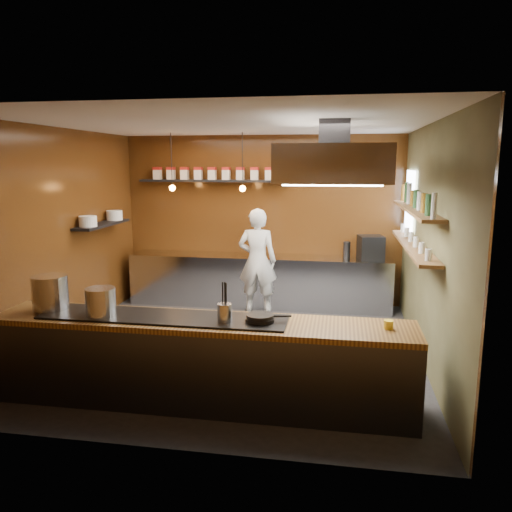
% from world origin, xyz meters
% --- Properties ---
extents(floor, '(5.00, 5.00, 0.00)m').
position_xyz_m(floor, '(0.00, 0.00, 0.00)').
color(floor, black).
rests_on(floor, ground).
extents(back_wall, '(5.00, 0.00, 5.00)m').
position_xyz_m(back_wall, '(0.00, 2.50, 1.50)').
color(back_wall, '#3D1B0B').
rests_on(back_wall, ground).
extents(left_wall, '(0.00, 5.00, 5.00)m').
position_xyz_m(left_wall, '(-2.50, 0.00, 1.50)').
color(left_wall, '#3D1B0B').
rests_on(left_wall, ground).
extents(right_wall, '(0.00, 5.00, 5.00)m').
position_xyz_m(right_wall, '(2.50, 0.00, 1.50)').
color(right_wall, '#474528').
rests_on(right_wall, ground).
extents(ceiling, '(5.00, 5.00, 0.00)m').
position_xyz_m(ceiling, '(0.00, 0.00, 3.00)').
color(ceiling, silver).
rests_on(ceiling, back_wall).
extents(window_pane, '(0.00, 1.00, 1.00)m').
position_xyz_m(window_pane, '(2.45, 1.70, 1.90)').
color(window_pane, white).
rests_on(window_pane, right_wall).
extents(prep_counter, '(4.60, 0.65, 0.90)m').
position_xyz_m(prep_counter, '(0.00, 2.17, 0.45)').
color(prep_counter, silver).
rests_on(prep_counter, floor).
extents(pass_counter, '(4.40, 0.72, 0.94)m').
position_xyz_m(pass_counter, '(-0.00, -1.60, 0.47)').
color(pass_counter, '#38383D').
rests_on(pass_counter, floor).
extents(tin_shelf, '(2.60, 0.26, 0.04)m').
position_xyz_m(tin_shelf, '(-0.90, 2.36, 2.20)').
color(tin_shelf, black).
rests_on(tin_shelf, back_wall).
extents(plate_shelf, '(0.30, 1.40, 0.04)m').
position_xyz_m(plate_shelf, '(-2.34, 1.00, 1.55)').
color(plate_shelf, black).
rests_on(plate_shelf, left_wall).
extents(bottle_shelf_upper, '(0.26, 2.80, 0.04)m').
position_xyz_m(bottle_shelf_upper, '(2.34, 0.30, 1.92)').
color(bottle_shelf_upper, brown).
rests_on(bottle_shelf_upper, right_wall).
extents(bottle_shelf_lower, '(0.26, 2.80, 0.04)m').
position_xyz_m(bottle_shelf_lower, '(2.34, 0.30, 1.45)').
color(bottle_shelf_lower, brown).
rests_on(bottle_shelf_lower, right_wall).
extents(extractor_hood, '(1.20, 2.00, 0.72)m').
position_xyz_m(extractor_hood, '(1.30, -0.40, 2.51)').
color(extractor_hood, '#38383D').
rests_on(extractor_hood, ceiling).
extents(pendant_left, '(0.10, 0.10, 0.95)m').
position_xyz_m(pendant_left, '(-1.40, 1.70, 2.15)').
color(pendant_left, black).
rests_on(pendant_left, ceiling).
extents(pendant_right, '(0.10, 0.10, 0.95)m').
position_xyz_m(pendant_right, '(-0.20, 1.70, 2.15)').
color(pendant_right, black).
rests_on(pendant_right, ceiling).
extents(storage_tins, '(2.43, 0.13, 0.22)m').
position_xyz_m(storage_tins, '(-0.75, 2.36, 2.33)').
color(storage_tins, beige).
rests_on(storage_tins, tin_shelf).
extents(plate_stacks, '(0.26, 1.16, 0.16)m').
position_xyz_m(plate_stacks, '(-2.34, 1.00, 1.65)').
color(plate_stacks, white).
rests_on(plate_stacks, plate_shelf).
extents(bottles, '(0.06, 2.66, 0.24)m').
position_xyz_m(bottles, '(2.34, 0.30, 2.06)').
color(bottles, silver).
rests_on(bottles, bottle_shelf_upper).
extents(wine_glasses, '(0.07, 2.37, 0.13)m').
position_xyz_m(wine_glasses, '(2.34, 0.30, 1.53)').
color(wine_glasses, silver).
rests_on(wine_glasses, bottle_shelf_lower).
extents(stockpot_large, '(0.45, 0.45, 0.37)m').
position_xyz_m(stockpot_large, '(-1.70, -1.56, 1.12)').
color(stockpot_large, '#B7B9BE').
rests_on(stockpot_large, pass_counter).
extents(stockpot_small, '(0.38, 0.38, 0.29)m').
position_xyz_m(stockpot_small, '(-1.05, -1.69, 1.09)').
color(stockpot_small, silver).
rests_on(stockpot_small, pass_counter).
extents(utensil_crock, '(0.19, 0.19, 0.19)m').
position_xyz_m(utensil_crock, '(0.28, -1.69, 1.03)').
color(utensil_crock, silver).
rests_on(utensil_crock, pass_counter).
extents(frying_pan, '(0.46, 0.30, 0.07)m').
position_xyz_m(frying_pan, '(0.63, -1.62, 0.98)').
color(frying_pan, black).
rests_on(frying_pan, pass_counter).
extents(butter_jar, '(0.10, 0.10, 0.08)m').
position_xyz_m(butter_jar, '(1.89, -1.57, 0.96)').
color(butter_jar, yellow).
rests_on(butter_jar, pass_counter).
extents(espresso_machine, '(0.47, 0.45, 0.40)m').
position_xyz_m(espresso_machine, '(1.92, 2.21, 1.10)').
color(espresso_machine, black).
rests_on(espresso_machine, prep_counter).
extents(chef, '(0.65, 0.43, 1.77)m').
position_xyz_m(chef, '(0.03, 1.79, 0.89)').
color(chef, silver).
rests_on(chef, floor).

